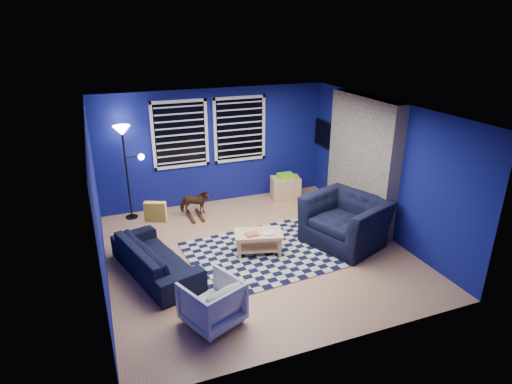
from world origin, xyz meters
TOP-DOWN VIEW (x-y plane):
  - floor at (0.00, 0.00)m, footprint 5.00×5.00m
  - ceiling at (0.00, 0.00)m, footprint 5.00×5.00m
  - wall_back at (0.00, 2.50)m, footprint 5.00×0.00m
  - wall_left at (-2.50, 0.00)m, footprint 0.00×5.00m
  - wall_right at (2.50, 0.00)m, footprint 0.00×5.00m
  - fireplace at (2.36, 0.50)m, footprint 0.65×2.00m
  - window_left at (-0.75, 2.46)m, footprint 1.17×0.06m
  - window_right at (0.55, 2.46)m, footprint 1.17×0.06m
  - tv at (2.45, 2.00)m, footprint 0.07×1.00m
  - rug at (0.07, -0.11)m, footprint 2.65×2.19m
  - sofa at (-1.75, -0.06)m, footprint 2.05×1.27m
  - armchair_big at (1.61, -0.25)m, footprint 1.66×1.57m
  - armchair_bent at (-1.24, -1.55)m, footprint 0.91×0.92m
  - rocking_horse at (-0.68, 1.79)m, footprint 0.42×0.66m
  - coffee_table at (0.01, -0.03)m, footprint 0.91×0.67m
  - cabinet at (1.47, 2.01)m, footprint 0.70×0.53m
  - floor_lamp at (-1.88, 2.25)m, footprint 0.52×0.32m
  - throw_pillow at (-1.60, 0.69)m, footprint 0.39×0.25m

SIDE VIEW (x-z plane):
  - floor at x=0.00m, z-range 0.00..0.00m
  - rug at x=0.07m, z-range 0.00..0.02m
  - cabinet at x=1.47m, z-range -0.03..0.58m
  - sofa at x=-1.75m, z-range 0.00..0.56m
  - coffee_table at x=0.01m, z-range 0.08..0.49m
  - armchair_bent at x=-1.24m, z-range 0.00..0.64m
  - rocking_horse at x=-0.68m, z-range 0.07..0.58m
  - armchair_big at x=1.61m, z-range 0.00..0.86m
  - throw_pillow at x=-1.60m, z-range 0.56..0.91m
  - fireplace at x=2.36m, z-range -0.05..2.45m
  - wall_back at x=0.00m, z-range -1.25..3.75m
  - wall_left at x=-2.50m, z-range -1.25..3.75m
  - wall_right at x=2.50m, z-range -1.25..3.75m
  - tv at x=2.45m, z-range 1.11..1.69m
  - floor_lamp at x=-1.88m, z-range 0.61..2.54m
  - window_left at x=-0.75m, z-range 0.89..2.31m
  - window_right at x=0.55m, z-range 0.89..2.31m
  - ceiling at x=0.00m, z-range 2.50..2.50m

